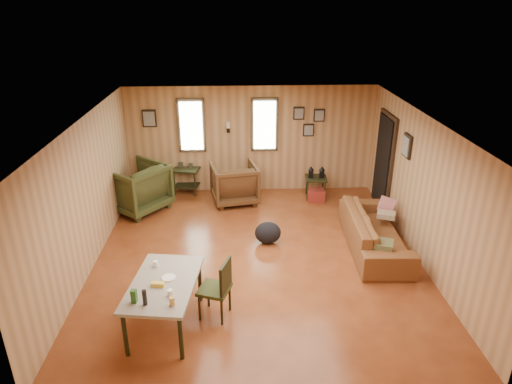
% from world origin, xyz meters
% --- Properties ---
extents(room, '(5.54, 6.04, 2.44)m').
position_xyz_m(room, '(0.17, 0.27, 1.21)').
color(room, brown).
rests_on(room, ground).
extents(sofa, '(0.75, 2.28, 0.88)m').
position_xyz_m(sofa, '(2.10, 0.22, 0.44)').
color(sofa, brown).
rests_on(sofa, ground).
extents(recliner_brown, '(1.09, 1.04, 0.96)m').
position_xyz_m(recliner_brown, '(-0.39, 2.33, 0.48)').
color(recliner_brown, '#4A2D16').
rests_on(recliner_brown, ground).
extents(recliner_green, '(1.45, 1.46, 1.10)m').
position_xyz_m(recliner_green, '(-2.40, 2.01, 0.55)').
color(recliner_green, '#373C1B').
rests_on(recliner_green, ground).
extents(end_table, '(0.66, 0.62, 0.73)m').
position_xyz_m(end_table, '(-1.46, 2.90, 0.41)').
color(end_table, black).
rests_on(end_table, ground).
extents(side_table, '(0.50, 0.50, 0.74)m').
position_xyz_m(side_table, '(1.42, 2.47, 0.51)').
color(side_table, black).
rests_on(side_table, ground).
extents(cooler, '(0.38, 0.28, 0.27)m').
position_xyz_m(cooler, '(1.40, 2.29, 0.13)').
color(cooler, maroon).
rests_on(cooler, ground).
extents(backpack, '(0.48, 0.36, 0.41)m').
position_xyz_m(backpack, '(0.22, 0.48, 0.21)').
color(backpack, black).
rests_on(backpack, ground).
extents(sofa_pillows, '(0.90, 1.63, 0.33)m').
position_xyz_m(sofa_pillows, '(2.20, 0.10, 0.50)').
color(sofa_pillows, brown).
rests_on(sofa_pillows, sofa).
extents(dining_table, '(0.99, 1.47, 0.91)m').
position_xyz_m(dining_table, '(-1.32, -1.75, 0.64)').
color(dining_table, gray).
rests_on(dining_table, ground).
extents(dining_chair, '(0.51, 0.51, 0.90)m').
position_xyz_m(dining_chair, '(-0.60, -1.56, 0.50)').
color(dining_chair, '#373C1B').
rests_on(dining_chair, ground).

